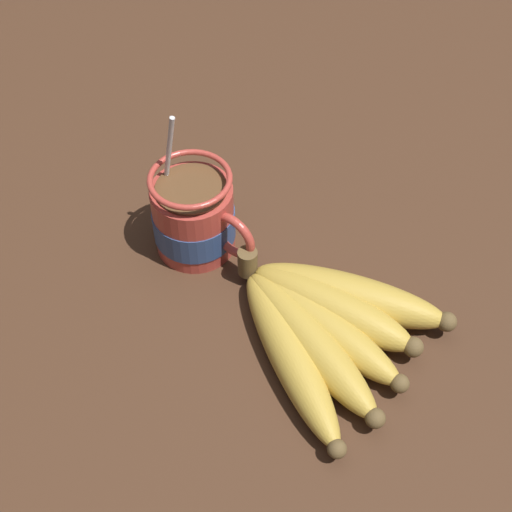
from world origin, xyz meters
The scene contains 3 objects.
table centered at (0.00, 0.00, 1.29)cm, with size 134.25×134.25×2.58cm.
coffee_mug centered at (-8.63, 0.59, 6.80)cm, with size 12.72×8.53×16.34cm.
banana_bunch centered at (8.46, -1.04, 4.62)cm, with size 20.91×20.49×4.45cm.
Camera 1 is at (26.59, -35.16, 60.01)cm, focal length 50.00 mm.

